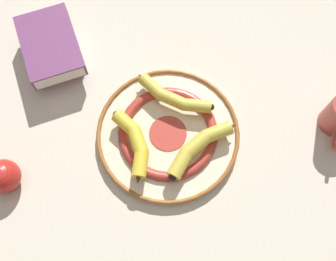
{
  "coord_description": "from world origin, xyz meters",
  "views": [
    {
      "loc": [
        -0.35,
        -0.06,
        0.9
      ],
      "look_at": [
        -0.03,
        0.01,
        0.04
      ],
      "focal_mm": 42.0,
      "sensor_mm": 36.0,
      "label": 1
    }
  ],
  "objects_px": {
    "book_stack": "(52,49)",
    "banana_c": "(199,146)",
    "apple": "(4,176)",
    "decorative_bowl": "(168,134)",
    "banana_a": "(135,144)",
    "banana_b": "(172,97)"
  },
  "relations": [
    {
      "from": "banana_a",
      "to": "decorative_bowl",
      "type": "bearing_deg",
      "value": -84.05
    },
    {
      "from": "banana_b",
      "to": "decorative_bowl",
      "type": "bearing_deg",
      "value": -71.3
    },
    {
      "from": "book_stack",
      "to": "apple",
      "type": "relative_size",
      "value": 2.67
    },
    {
      "from": "banana_c",
      "to": "decorative_bowl",
      "type": "bearing_deg",
      "value": -71.82
    },
    {
      "from": "banana_a",
      "to": "apple",
      "type": "height_order",
      "value": "apple"
    },
    {
      "from": "banana_a",
      "to": "banana_c",
      "type": "bearing_deg",
      "value": -112.32
    },
    {
      "from": "decorative_bowl",
      "to": "book_stack",
      "type": "bearing_deg",
      "value": 65.01
    },
    {
      "from": "banana_a",
      "to": "banana_b",
      "type": "relative_size",
      "value": 0.81
    },
    {
      "from": "banana_b",
      "to": "banana_c",
      "type": "relative_size",
      "value": 1.19
    },
    {
      "from": "decorative_bowl",
      "to": "book_stack",
      "type": "distance_m",
      "value": 0.37
    },
    {
      "from": "decorative_bowl",
      "to": "apple",
      "type": "distance_m",
      "value": 0.39
    },
    {
      "from": "decorative_bowl",
      "to": "banana_c",
      "type": "xyz_separation_m",
      "value": [
        -0.03,
        -0.08,
        0.03
      ]
    },
    {
      "from": "decorative_bowl",
      "to": "apple",
      "type": "bearing_deg",
      "value": 118.25
    },
    {
      "from": "banana_c",
      "to": "apple",
      "type": "height_order",
      "value": "apple"
    },
    {
      "from": "banana_a",
      "to": "apple",
      "type": "relative_size",
      "value": 1.87
    },
    {
      "from": "decorative_bowl",
      "to": "banana_b",
      "type": "xyz_separation_m",
      "value": [
        0.08,
        0.01,
        0.03
      ]
    },
    {
      "from": "banana_a",
      "to": "banana_b",
      "type": "height_order",
      "value": "banana_a"
    },
    {
      "from": "apple",
      "to": "banana_b",
      "type": "bearing_deg",
      "value": -51.41
    },
    {
      "from": "banana_b",
      "to": "banana_a",
      "type": "bearing_deg",
      "value": -99.92
    },
    {
      "from": "book_stack",
      "to": "banana_c",
      "type": "bearing_deg",
      "value": 36.01
    },
    {
      "from": "apple",
      "to": "decorative_bowl",
      "type": "bearing_deg",
      "value": -61.75
    },
    {
      "from": "decorative_bowl",
      "to": "banana_c",
      "type": "height_order",
      "value": "banana_c"
    }
  ]
}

